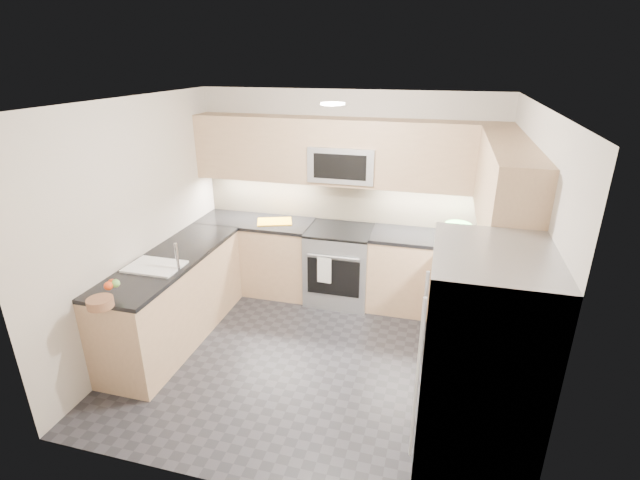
{
  "coord_description": "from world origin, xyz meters",
  "views": [
    {
      "loc": [
        1.1,
        -3.77,
        2.85
      ],
      "look_at": [
        0.0,
        0.35,
        1.15
      ],
      "focal_mm": 26.0,
      "sensor_mm": 36.0,
      "label": 1
    }
  ],
  "objects_px": {
    "utensil_bowl": "(458,231)",
    "cutting_board": "(275,222)",
    "refrigerator": "(477,380)",
    "fruit_basket": "(100,303)",
    "microwave": "(344,163)",
    "gas_range": "(339,266)"
  },
  "relations": [
    {
      "from": "microwave",
      "to": "cutting_board",
      "type": "height_order",
      "value": "microwave"
    },
    {
      "from": "refrigerator",
      "to": "fruit_basket",
      "type": "bearing_deg",
      "value": 177.72
    },
    {
      "from": "cutting_board",
      "to": "fruit_basket",
      "type": "height_order",
      "value": "fruit_basket"
    },
    {
      "from": "microwave",
      "to": "refrigerator",
      "type": "height_order",
      "value": "microwave"
    },
    {
      "from": "microwave",
      "to": "refrigerator",
      "type": "distance_m",
      "value": 3.04
    },
    {
      "from": "gas_range",
      "to": "cutting_board",
      "type": "relative_size",
      "value": 2.18
    },
    {
      "from": "utensil_bowl",
      "to": "fruit_basket",
      "type": "bearing_deg",
      "value": -139.98
    },
    {
      "from": "refrigerator",
      "to": "fruit_basket",
      "type": "xyz_separation_m",
      "value": [
        -2.94,
        0.12,
        0.08
      ]
    },
    {
      "from": "fruit_basket",
      "to": "cutting_board",
      "type": "bearing_deg",
      "value": 74.34
    },
    {
      "from": "utensil_bowl",
      "to": "cutting_board",
      "type": "relative_size",
      "value": 0.69
    },
    {
      "from": "refrigerator",
      "to": "cutting_board",
      "type": "xyz_separation_m",
      "value": [
        -2.28,
        2.44,
        0.05
      ]
    },
    {
      "from": "utensil_bowl",
      "to": "cutting_board",
      "type": "bearing_deg",
      "value": -178.77
    },
    {
      "from": "gas_range",
      "to": "microwave",
      "type": "relative_size",
      "value": 1.2
    },
    {
      "from": "gas_range",
      "to": "microwave",
      "type": "distance_m",
      "value": 1.25
    },
    {
      "from": "refrigerator",
      "to": "utensil_bowl",
      "type": "distance_m",
      "value": 2.49
    },
    {
      "from": "gas_range",
      "to": "refrigerator",
      "type": "xyz_separation_m",
      "value": [
        1.45,
        -2.43,
        0.45
      ]
    },
    {
      "from": "utensil_bowl",
      "to": "fruit_basket",
      "type": "xyz_separation_m",
      "value": [
        -2.82,
        -2.37,
        -0.04
      ]
    },
    {
      "from": "fruit_basket",
      "to": "microwave",
      "type": "bearing_deg",
      "value": 58.6
    },
    {
      "from": "microwave",
      "to": "fruit_basket",
      "type": "relative_size",
      "value": 3.61
    },
    {
      "from": "cutting_board",
      "to": "refrigerator",
      "type": "bearing_deg",
      "value": -46.93
    },
    {
      "from": "gas_range",
      "to": "refrigerator",
      "type": "bearing_deg",
      "value": -59.12
    },
    {
      "from": "microwave",
      "to": "cutting_board",
      "type": "relative_size",
      "value": 1.82
    }
  ]
}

